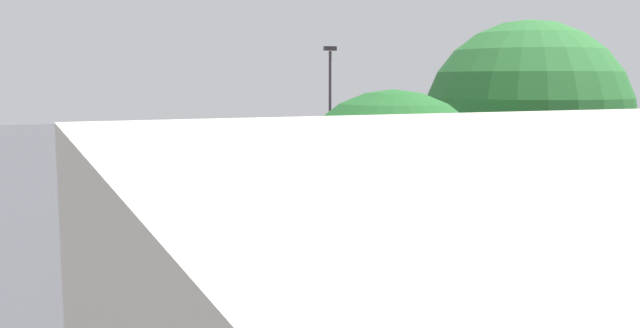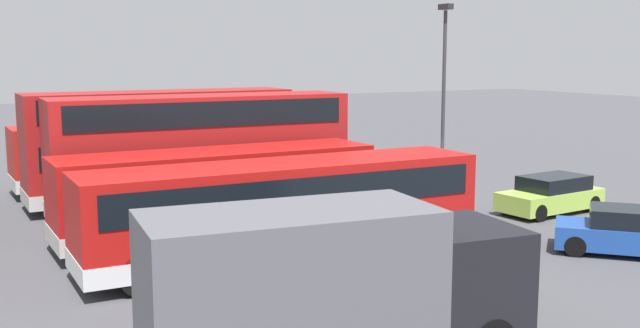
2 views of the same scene
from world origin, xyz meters
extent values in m
plane|color=#47474C|center=(0.00, 0.00, 0.00)|extent=(140.00, 140.00, 0.00)
cube|color=#B71411|center=(-6.98, 9.19, 1.65)|extent=(2.63, 11.95, 2.60)
cube|color=silver|center=(-6.98, 9.19, 0.62)|extent=(2.67, 11.99, 0.55)
cube|color=black|center=(-6.98, 9.19, 2.25)|extent=(2.68, 11.15, 0.90)
cube|color=black|center=(-7.02, 3.19, 2.25)|extent=(2.25, 0.07, 1.10)
cylinder|color=black|center=(-5.89, 4.61, 0.55)|extent=(0.31, 1.10, 1.10)
cylinder|color=black|center=(-8.14, 4.63, 0.55)|extent=(0.31, 1.10, 1.10)
cylinder|color=black|center=(-5.83, 13.75, 0.55)|extent=(0.31, 1.10, 1.10)
cube|color=#B71411|center=(-3.54, 9.96, 1.65)|extent=(2.63, 10.44, 2.60)
cube|color=silver|center=(-3.54, 9.96, 0.62)|extent=(2.67, 10.48, 0.55)
cube|color=black|center=(-3.54, 9.96, 2.25)|extent=(2.69, 9.64, 0.90)
cube|color=black|center=(-3.50, 4.72, 2.25)|extent=(2.25, 0.08, 1.10)
cylinder|color=black|center=(-2.39, 6.16, 0.55)|extent=(0.31, 1.10, 1.10)
cylinder|color=black|center=(-4.64, 6.14, 0.55)|extent=(0.31, 1.10, 1.10)
cylinder|color=black|center=(-2.45, 13.78, 0.55)|extent=(0.31, 1.10, 1.10)
cylinder|color=black|center=(-4.70, 13.76, 0.55)|extent=(0.31, 1.10, 1.10)
cube|color=#A51919|center=(-0.20, 9.33, 2.45)|extent=(2.81, 10.91, 4.20)
cube|color=silver|center=(-0.20, 9.33, 0.62)|extent=(2.85, 10.95, 0.55)
cube|color=black|center=(-0.20, 9.33, 2.25)|extent=(2.85, 10.11, 0.90)
cube|color=black|center=(-0.20, 9.33, 3.95)|extent=(2.85, 10.11, 0.90)
cube|color=black|center=(-0.34, 3.88, 2.25)|extent=(2.25, 0.11, 1.10)
cylinder|color=black|center=(0.82, 5.28, 0.55)|extent=(0.33, 1.11, 1.10)
cylinder|color=black|center=(-1.43, 5.34, 0.55)|extent=(0.33, 1.11, 1.10)
cylinder|color=black|center=(1.02, 13.33, 0.55)|extent=(0.33, 1.11, 1.10)
cylinder|color=black|center=(-1.23, 13.39, 0.55)|extent=(0.33, 1.11, 1.10)
cube|color=#A51919|center=(3.40, 9.79, 2.45)|extent=(2.59, 10.64, 4.20)
cube|color=silver|center=(3.40, 9.79, 0.62)|extent=(2.63, 10.68, 0.55)
cube|color=black|center=(3.40, 9.79, 2.25)|extent=(2.64, 9.84, 0.90)
cube|color=black|center=(3.40, 9.79, 3.95)|extent=(2.64, 9.84, 0.90)
cube|color=black|center=(3.42, 4.44, 2.25)|extent=(2.25, 0.07, 1.10)
cylinder|color=black|center=(4.54, 5.87, 0.55)|extent=(0.30, 1.10, 1.10)
cylinder|color=black|center=(2.29, 5.87, 0.55)|extent=(0.30, 1.10, 1.10)
cylinder|color=black|center=(4.51, 13.71, 0.55)|extent=(0.30, 1.10, 1.10)
cylinder|color=black|center=(2.26, 13.70, 0.55)|extent=(0.30, 1.10, 1.10)
cube|color=red|center=(7.31, 9.55, 1.65)|extent=(2.77, 11.27, 2.60)
cube|color=silver|center=(7.31, 9.55, 0.62)|extent=(2.81, 11.32, 0.55)
cube|color=black|center=(7.31, 9.55, 2.25)|extent=(2.82, 10.48, 0.90)
cube|color=black|center=(7.43, 3.91, 2.25)|extent=(2.25, 0.10, 1.10)
cylinder|color=black|center=(8.52, 5.36, 0.55)|extent=(0.32, 1.11, 1.10)
cylinder|color=black|center=(6.27, 5.31, 0.55)|extent=(0.32, 1.11, 1.10)
cylinder|color=black|center=(8.35, 13.78, 0.55)|extent=(0.32, 1.11, 1.10)
cylinder|color=black|center=(6.11, 13.74, 0.55)|extent=(0.32, 1.11, 1.10)
cylinder|color=black|center=(-13.32, 8.60, 0.50)|extent=(0.38, 1.02, 1.00)
cube|color=#1E479E|center=(-11.08, -0.29, 0.53)|extent=(4.14, 4.05, 0.70)
cube|color=black|center=(-11.23, -0.43, 1.15)|extent=(2.87, 2.84, 0.55)
cylinder|color=black|center=(-10.61, 1.25, 0.32)|extent=(0.62, 0.60, 0.64)
cylinder|color=black|center=(-9.52, 0.08, 0.32)|extent=(0.62, 0.60, 0.64)
cylinder|color=black|center=(-12.65, -0.67, 0.32)|extent=(0.62, 0.60, 0.64)
cylinder|color=black|center=(-11.55, -1.83, 0.32)|extent=(0.62, 0.60, 0.64)
cube|color=#A5D14C|center=(-5.68, -2.66, 0.53)|extent=(2.18, 4.41, 0.70)
cube|color=black|center=(-5.66, -2.86, 1.15)|extent=(1.87, 2.69, 0.55)
cylinder|color=black|center=(-6.61, -1.21, 0.32)|extent=(0.28, 0.66, 0.64)
cylinder|color=black|center=(-5.02, -1.07, 0.32)|extent=(0.28, 0.66, 0.64)
cylinder|color=black|center=(-6.33, -4.26, 0.32)|extent=(0.28, 0.66, 0.64)
cylinder|color=black|center=(-4.74, -4.11, 0.32)|extent=(0.28, 0.66, 0.64)
cylinder|color=#38383D|center=(-0.33, -1.59, 3.93)|extent=(0.16, 0.16, 7.86)
cube|color=#262628|center=(-0.33, -1.59, 8.01)|extent=(0.70, 0.30, 0.24)
cylinder|color=yellow|center=(12.57, -0.95, 0.47)|extent=(0.60, 0.60, 0.95)
sphere|color=#236028|center=(9.46, 22.94, 4.06)|extent=(4.08, 4.08, 4.08)
cylinder|color=#4C3823|center=(4.18, 20.42, 1.68)|extent=(0.36, 0.36, 3.35)
sphere|color=#2D7033|center=(4.18, 20.42, 5.17)|extent=(5.19, 5.19, 5.19)
camera|label=1|loc=(15.96, 34.38, 6.30)|focal=38.89mm
camera|label=2|loc=(-26.25, 18.35, 6.10)|focal=41.98mm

